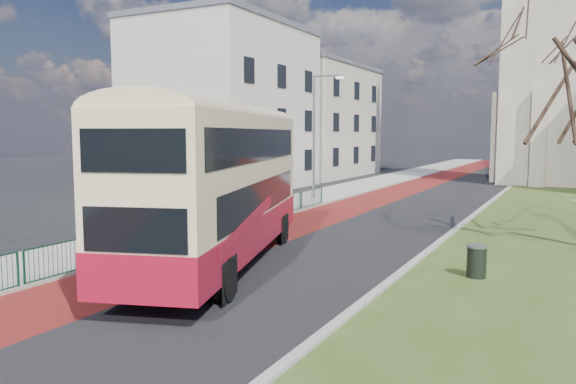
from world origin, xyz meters
The scene contains 12 objects.
ground centered at (0.00, 0.00, 0.00)m, with size 160.00×160.00×0.00m, color black.
road_carriageway centered at (1.50, 20.00, 0.01)m, with size 9.00×120.00×0.01m, color black.
bus_lane centered at (-1.20, 20.00, 0.01)m, with size 3.40×120.00×0.01m, color #591414.
pavement_west centered at (-5.00, 20.00, 0.06)m, with size 4.00×120.00×0.12m, color gray.
kerb_west centered at (-3.00, 20.00, 0.07)m, with size 0.25×120.00×0.13m, color #999993.
kerb_east centered at (6.10, 22.00, 0.07)m, with size 0.25×80.00×0.13m, color #999993.
pedestrian_railing centered at (-2.95, 4.00, 0.55)m, with size 0.07×24.00×1.12m.
street_block_near centered at (-14.00, 22.00, 6.51)m, with size 10.30×14.30×13.00m.
street_block_far centered at (-14.00, 38.00, 5.76)m, with size 10.30×16.30×11.50m.
streetlamp centered at (-4.35, 18.00, 4.59)m, with size 2.13×0.18×8.00m.
bus centered at (0.41, -0.19, 2.96)m, with size 6.38×12.69×5.18m.
litter_bin centered at (8.25, 2.03, 0.54)m, with size 0.63×0.63×0.99m.
Camera 1 is at (10.79, -15.39, 4.40)m, focal length 35.00 mm.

